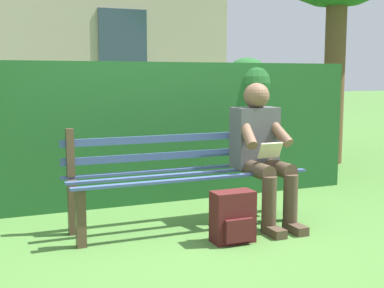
% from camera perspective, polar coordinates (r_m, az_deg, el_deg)
% --- Properties ---
extents(ground, '(60.00, 60.00, 0.00)m').
position_cam_1_polar(ground, '(4.33, -0.52, -9.16)').
color(ground, '#477533').
extents(park_bench, '(1.98, 0.49, 0.84)m').
position_cam_1_polar(park_bench, '(4.29, -0.86, -3.44)').
color(park_bench, '#4C3828').
rests_on(park_bench, ground).
extents(person_seated, '(0.44, 0.73, 1.19)m').
position_cam_1_polar(person_seated, '(4.39, 7.72, -0.56)').
color(person_seated, '#4C4C51').
rests_on(person_seated, ground).
extents(hedge_backdrop, '(5.41, 0.66, 1.44)m').
position_cam_1_polar(hedge_backdrop, '(5.15, -10.26, 1.51)').
color(hedge_backdrop, '#1E5123').
rests_on(hedge_backdrop, ground).
extents(backpack, '(0.32, 0.24, 0.39)m').
position_cam_1_polar(backpack, '(3.92, 4.56, -8.10)').
color(backpack, '#4C1919').
rests_on(backpack, ground).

